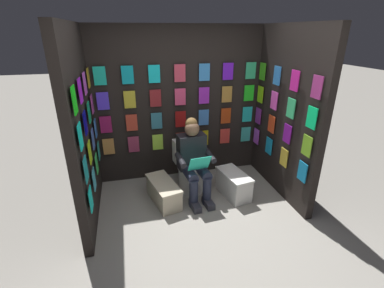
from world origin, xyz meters
TOP-DOWN VIEW (x-y plane):
  - ground_plane at (0.00, 0.00)m, footprint 30.00×30.00m
  - display_wall_back at (0.00, -1.70)m, footprint 2.76×0.14m
  - display_wall_left at (-1.38, -0.83)m, footprint 0.14×1.66m
  - display_wall_right at (1.38, -0.83)m, footprint 0.14×1.66m
  - toilet at (-0.03, -1.14)m, footprint 0.43×0.57m
  - person_reading at (-0.05, -0.92)m, footprint 0.55×0.71m
  - comic_longbox_near at (0.42, -0.87)m, footprint 0.46×0.77m
  - comic_longbox_far at (-0.62, -0.79)m, footprint 0.40×0.66m

SIDE VIEW (x-z plane):
  - ground_plane at x=0.00m, z-range 0.00..0.00m
  - comic_longbox_near at x=0.42m, z-range 0.00..0.32m
  - comic_longbox_far at x=-0.62m, z-range 0.00..0.37m
  - toilet at x=-0.03m, z-range -0.06..0.71m
  - person_reading at x=-0.05m, z-range 0.00..1.20m
  - display_wall_back at x=0.00m, z-range 0.00..2.41m
  - display_wall_left at x=-1.38m, z-range 0.00..2.41m
  - display_wall_right at x=1.38m, z-range 0.00..2.41m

